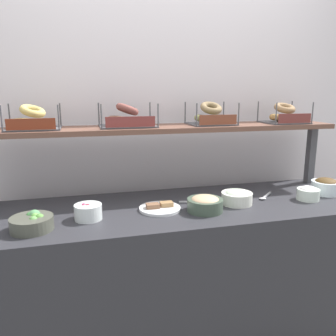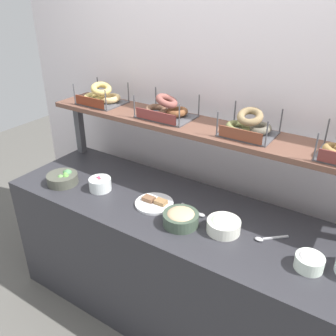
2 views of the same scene
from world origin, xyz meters
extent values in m
plane|color=#595651|center=(0.00, 0.00, 0.00)|extent=(8.00, 8.00, 0.00)
cube|color=silver|center=(0.00, 0.55, 1.20)|extent=(3.40, 0.06, 2.40)
cube|color=#2D2D33|center=(0.00, 0.00, 0.42)|extent=(2.20, 0.70, 0.85)
cube|color=#4C4C51|center=(-1.04, 0.27, 1.05)|extent=(0.05, 0.05, 0.40)
cube|color=brown|center=(0.00, 0.27, 1.26)|extent=(2.16, 0.32, 0.03)
cylinder|color=#4E5044|center=(-0.78, -0.16, 0.88)|extent=(0.20, 0.20, 0.07)
sphere|color=#5C9941|center=(-0.75, -0.16, 0.91)|extent=(0.04, 0.04, 0.04)
sphere|color=#68AA4B|center=(-0.77, -0.14, 0.91)|extent=(0.04, 0.04, 0.04)
sphere|color=#629E4E|center=(-0.77, -0.18, 0.91)|extent=(0.04, 0.04, 0.04)
sphere|color=#499149|center=(-0.79, -0.12, 0.91)|extent=(0.04, 0.04, 0.04)
sphere|color=#549259|center=(-0.77, -0.12, 0.91)|extent=(0.06, 0.06, 0.06)
cylinder|color=#425343|center=(0.10, -0.12, 0.88)|extent=(0.20, 0.20, 0.07)
ellipsoid|color=tan|center=(0.10, -0.12, 0.91)|extent=(0.15, 0.15, 0.05)
cylinder|color=white|center=(0.32, -0.05, 0.88)|extent=(0.18, 0.18, 0.07)
ellipsoid|color=silver|center=(0.32, -0.05, 0.91)|extent=(0.14, 0.14, 0.05)
cylinder|color=white|center=(-0.52, -0.08, 0.89)|extent=(0.14, 0.14, 0.08)
sphere|color=#9D3847|center=(-0.52, -0.08, 0.92)|extent=(0.03, 0.03, 0.03)
sphere|color=#A2295D|center=(-0.54, -0.07, 0.92)|extent=(0.03, 0.03, 0.03)
sphere|color=brown|center=(-0.54, -0.08, 0.92)|extent=(0.03, 0.03, 0.03)
cylinder|color=white|center=(0.77, -0.09, 0.88)|extent=(0.13, 0.13, 0.07)
ellipsoid|color=white|center=(0.77, -0.09, 0.91)|extent=(0.10, 0.10, 0.05)
cylinder|color=white|center=(-0.13, -0.04, 0.86)|extent=(0.23, 0.23, 0.01)
cube|color=brown|center=(-0.17, -0.04, 0.88)|extent=(0.07, 0.05, 0.02)
cube|color=#9D7449|center=(-0.09, -0.03, 0.88)|extent=(0.07, 0.05, 0.02)
cube|color=#B7B7BC|center=(0.57, 0.04, 0.86)|extent=(0.11, 0.10, 0.01)
ellipsoid|color=#B7B7BC|center=(0.51, -0.02, 0.86)|extent=(0.04, 0.03, 0.01)
cube|color=#B7B7BC|center=(0.07, 0.03, 0.86)|extent=(0.14, 0.05, 0.01)
ellipsoid|color=#B7B7BC|center=(0.16, 0.01, 0.86)|extent=(0.04, 0.03, 0.01)
cube|color=#4C4C51|center=(-0.79, 0.28, 1.28)|extent=(0.29, 0.24, 0.01)
cylinder|color=#4C4C51|center=(-0.93, 0.16, 1.35)|extent=(0.01, 0.01, 0.14)
cylinder|color=#4C4C51|center=(-0.65, 0.16, 1.35)|extent=(0.01, 0.01, 0.14)
cylinder|color=#4C4C51|center=(-0.93, 0.39, 1.35)|extent=(0.01, 0.01, 0.14)
cylinder|color=#4C4C51|center=(-0.65, 0.39, 1.35)|extent=(0.01, 0.01, 0.14)
cube|color=maroon|center=(-0.79, 0.16, 1.32)|extent=(0.25, 0.01, 0.06)
torus|color=tan|center=(-0.84, 0.25, 1.32)|extent=(0.19, 0.20, 0.06)
torus|color=#DDB777|center=(-0.74, 0.31, 1.31)|extent=(0.20, 0.20, 0.05)
torus|color=tan|center=(-0.79, 0.28, 1.38)|extent=(0.20, 0.20, 0.08)
cube|color=#4C4C51|center=(-0.26, 0.28, 1.28)|extent=(0.33, 0.24, 0.01)
cylinder|color=#4C4C51|center=(-0.42, 0.17, 1.35)|extent=(0.01, 0.01, 0.14)
cylinder|color=#4C4C51|center=(-0.09, 0.17, 1.35)|extent=(0.01, 0.01, 0.14)
cylinder|color=#4C4C51|center=(-0.42, 0.40, 1.35)|extent=(0.01, 0.01, 0.14)
cylinder|color=#4C4C51|center=(-0.09, 0.40, 1.35)|extent=(0.01, 0.01, 0.14)
cube|color=brown|center=(-0.26, 0.16, 1.32)|extent=(0.28, 0.01, 0.06)
torus|color=brown|center=(-0.31, 0.25, 1.32)|extent=(0.20, 0.20, 0.06)
torus|color=brown|center=(-0.21, 0.32, 1.31)|extent=(0.15, 0.15, 0.05)
torus|color=brown|center=(-0.26, 0.28, 1.38)|extent=(0.18, 0.17, 0.09)
cube|color=#4C4C51|center=(0.28, 0.28, 1.28)|extent=(0.28, 0.24, 0.01)
cylinder|color=#4C4C51|center=(0.14, 0.17, 1.35)|extent=(0.01, 0.01, 0.14)
cylinder|color=#4C4C51|center=(0.42, 0.17, 1.35)|extent=(0.01, 0.01, 0.14)
cylinder|color=#4C4C51|center=(0.14, 0.40, 1.35)|extent=(0.01, 0.01, 0.14)
cylinder|color=#4C4C51|center=(0.42, 0.40, 1.35)|extent=(0.01, 0.01, 0.14)
cube|color=brown|center=(0.28, 0.16, 1.32)|extent=(0.24, 0.01, 0.06)
torus|color=olive|center=(0.23, 0.25, 1.32)|extent=(0.18, 0.18, 0.06)
torus|color=#6B6555|center=(0.32, 0.32, 1.31)|extent=(0.19, 0.19, 0.05)
torus|color=olive|center=(0.28, 0.28, 1.39)|extent=(0.16, 0.16, 0.09)
cylinder|color=#4C4C51|center=(0.66, 0.14, 1.35)|extent=(0.01, 0.01, 0.14)
cylinder|color=#4C4C51|center=(0.66, 0.37, 1.35)|extent=(0.01, 0.01, 0.14)
camera|label=1|loc=(-0.55, -1.80, 1.50)|focal=36.98mm
camera|label=2|loc=(0.93, -1.51, 2.03)|focal=38.68mm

